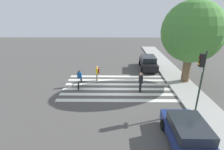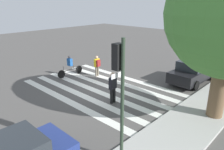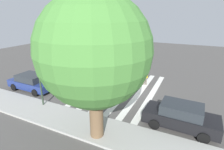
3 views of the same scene
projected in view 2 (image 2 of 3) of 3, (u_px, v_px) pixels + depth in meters
ground_plane at (101, 88)px, 14.42m from camera, size 60.00×60.00×0.00m
sidewalk_curb at (192, 121)px, 10.34m from camera, size 36.00×2.50×0.14m
crosswalk_stripes at (101, 88)px, 14.42m from camera, size 5.83×10.00×0.01m
traffic_light at (120, 79)px, 6.95m from camera, size 0.60×0.50×4.46m
pedestrian_child_with_backpack at (113, 86)px, 12.05m from camera, size 0.53×0.30×1.80m
pedestrian_adult_tall_backpack at (97, 64)px, 16.45m from camera, size 0.45×0.38×1.58m
cyclist_mid_street at (70, 65)px, 16.52m from camera, size 2.28×0.40×1.59m
car_parked_silver_sedan at (194, 71)px, 15.29m from camera, size 4.37×2.02×1.59m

